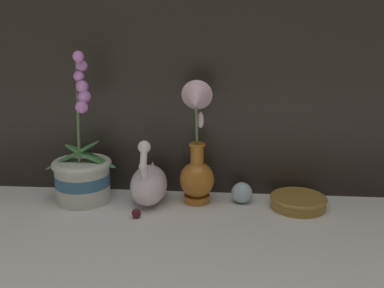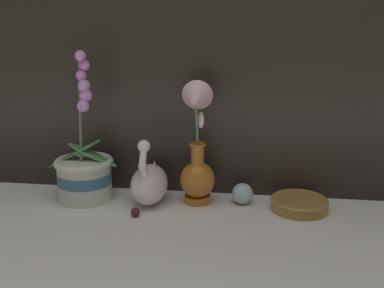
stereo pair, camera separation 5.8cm
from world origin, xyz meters
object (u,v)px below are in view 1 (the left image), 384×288
at_px(orchid_potted_plant, 82,173).
at_px(glass_sphere, 242,193).
at_px(blue_vase, 197,156).
at_px(amber_dish, 298,201).
at_px(swan_figurine, 149,183).

relative_size(orchid_potted_plant, glass_sphere, 7.11).
bearing_deg(blue_vase, amber_dish, -1.25).
relative_size(swan_figurine, blue_vase, 0.56).
bearing_deg(amber_dish, glass_sphere, 171.37).
height_order(blue_vase, amber_dish, blue_vase).
bearing_deg(blue_vase, glass_sphere, 7.79).
height_order(orchid_potted_plant, blue_vase, orchid_potted_plant).
xyz_separation_m(swan_figurine, glass_sphere, (0.26, 0.02, -0.03)).
relative_size(orchid_potted_plant, blue_vase, 1.21).
distance_m(orchid_potted_plant, glass_sphere, 0.45).
height_order(swan_figurine, glass_sphere, swan_figurine).
bearing_deg(swan_figurine, glass_sphere, 5.36).
xyz_separation_m(blue_vase, amber_dish, (0.28, -0.01, -0.12)).
distance_m(orchid_potted_plant, amber_dish, 0.60).
height_order(blue_vase, glass_sphere, blue_vase).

